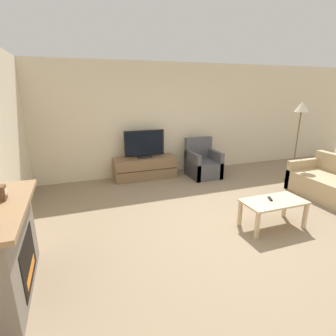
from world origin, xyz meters
The scene contains 10 objects.
ground_plane centered at (0.00, 0.00, 0.00)m, with size 24.00×24.00×0.00m, color #89755B.
wall_back centered at (0.00, 2.94, 1.35)m, with size 12.00×0.06×2.70m.
fireplace centered at (-2.96, -0.53, 0.52)m, with size 0.47×1.46×1.01m.
mantel_clock centered at (-2.95, -0.38, 1.09)m, with size 0.08×0.11×0.15m.
tv_stand centered at (-0.67, 2.63, 0.26)m, with size 1.48×0.49×0.52m.
tv centered at (-0.67, 2.63, 0.82)m, with size 0.96×0.18×0.65m.
armchair centered at (0.71, 2.31, 0.30)m, with size 0.70×0.76×0.93m.
coffee_table centered at (0.58, -0.32, 0.38)m, with size 0.97×0.50×0.44m.
remote centered at (0.56, -0.26, 0.45)m, with size 0.10×0.15×0.02m.
floor_lamp centered at (2.52, 1.25, 1.55)m, with size 0.30×0.30×1.82m.
Camera 1 is at (-2.21, -3.24, 2.09)m, focal length 28.00 mm.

